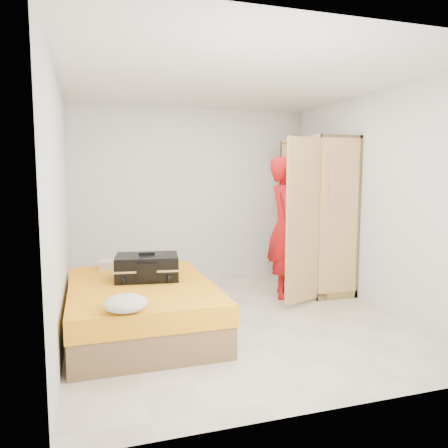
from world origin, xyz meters
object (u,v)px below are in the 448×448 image
object	(u,v)px
person	(285,227)
round_cushion	(126,303)
suitcase	(147,267)
wardrobe	(316,219)
bed	(142,307)

from	to	relation	value
person	round_cushion	world-z (taller)	person
person	round_cushion	xyz separation A→B (m)	(-2.20, -1.64, -0.35)
person	suitcase	bearing A→B (deg)	125.87
wardrobe	person	world-z (taller)	wardrobe
suitcase	round_cushion	bearing A→B (deg)	-98.20
person	suitcase	distance (m)	1.99
wardrobe	person	xyz separation A→B (m)	(-0.53, -0.16, -0.08)
wardrobe	person	distance (m)	0.56
bed	round_cushion	bearing A→B (deg)	-104.41
bed	person	world-z (taller)	person
round_cushion	suitcase	bearing A→B (deg)	73.47
round_cushion	person	bearing A→B (deg)	36.74
bed	person	distance (m)	2.21
wardrobe	suitcase	world-z (taller)	wardrobe
wardrobe	round_cushion	bearing A→B (deg)	-146.67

